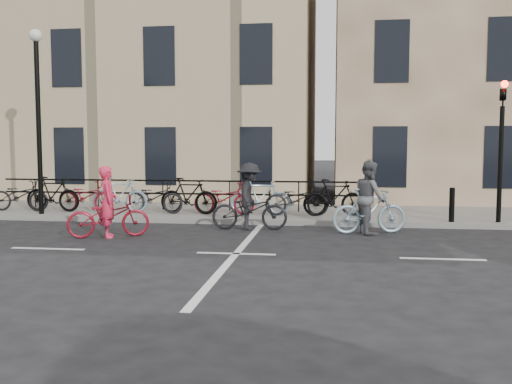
# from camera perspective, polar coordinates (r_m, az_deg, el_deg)

# --- Properties ---
(ground) EXTENTS (120.00, 120.00, 0.00)m
(ground) POSITION_cam_1_polar(r_m,az_deg,el_deg) (11.48, -2.00, -6.20)
(ground) COLOR black
(ground) RESTS_ON ground
(sidewalk) EXTENTS (46.00, 4.00, 0.15)m
(sidewalk) POSITION_cam_1_polar(r_m,az_deg,el_deg) (18.21, -11.29, -1.89)
(sidewalk) COLOR slate
(sidewalk) RESTS_ON ground
(building_west) EXTENTS (20.00, 10.00, 10.00)m
(building_west) POSITION_cam_1_polar(r_m,az_deg,el_deg) (26.61, -16.89, 11.09)
(building_west) COLOR tan
(building_west) RESTS_ON sidewalk
(traffic_light) EXTENTS (0.18, 0.30, 3.90)m
(traffic_light) POSITION_cam_1_polar(r_m,az_deg,el_deg) (16.03, 23.35, 5.39)
(traffic_light) COLOR black
(traffic_light) RESTS_ON sidewalk
(lamp_post) EXTENTS (0.36, 0.36, 5.28)m
(lamp_post) POSITION_cam_1_polar(r_m,az_deg,el_deg) (17.67, -20.99, 8.76)
(lamp_post) COLOR black
(lamp_post) RESTS_ON sidewalk
(bollard_east) EXTENTS (0.14, 0.14, 0.90)m
(bollard_east) POSITION_cam_1_polar(r_m,az_deg,el_deg) (15.74, 19.00, -1.21)
(bollard_east) COLOR black
(bollard_east) RESTS_ON sidewalk
(parked_bikes) EXTENTS (11.45, 1.23, 1.05)m
(parked_bikes) POSITION_cam_1_polar(r_m,az_deg,el_deg) (16.88, -8.58, -0.44)
(parked_bikes) COLOR black
(parked_bikes) RESTS_ON sidewalk
(cyclist_pink) EXTENTS (1.99, 1.36, 1.68)m
(cyclist_pink) POSITION_cam_1_polar(r_m,az_deg,el_deg) (13.82, -14.56, -2.01)
(cyclist_pink) COLOR maroon
(cyclist_pink) RESTS_ON ground
(cyclist_grey) EXTENTS (1.92, 1.02, 1.79)m
(cyclist_grey) POSITION_cam_1_polar(r_m,az_deg,el_deg) (14.14, 11.29, -1.21)
(cyclist_grey) COLOR #87A3B1
(cyclist_grey) RESTS_ON ground
(cyclist_dark) EXTENTS (1.96, 1.14, 1.71)m
(cyclist_dark) POSITION_cam_1_polar(r_m,az_deg,el_deg) (14.52, -0.65, -1.15)
(cyclist_dark) COLOR black
(cyclist_dark) RESTS_ON ground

